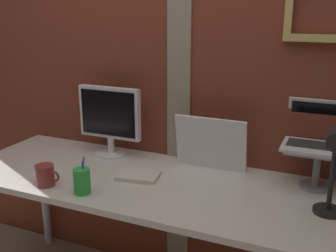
% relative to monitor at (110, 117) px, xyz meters
% --- Properties ---
extents(brick_wall_back, '(3.55, 0.16, 2.67)m').
position_rel_monitor_xyz_m(brick_wall_back, '(0.33, 0.18, 0.37)').
color(brick_wall_back, brown).
rests_on(brick_wall_back, ground_plane).
extents(desk, '(2.07, 0.70, 0.75)m').
position_rel_monitor_xyz_m(desk, '(0.41, -0.23, -0.29)').
color(desk, silver).
rests_on(desk, ground_plane).
extents(monitor, '(0.37, 0.18, 0.39)m').
position_rel_monitor_xyz_m(monitor, '(0.00, 0.00, 0.00)').
color(monitor, white).
rests_on(monitor, desk).
extents(laptop_stand, '(0.28, 0.22, 0.19)m').
position_rel_monitor_xyz_m(laptop_stand, '(1.09, 0.00, -0.09)').
color(laptop_stand, gray).
rests_on(laptop_stand, desk).
extents(laptop, '(0.32, 0.27, 0.21)m').
position_rel_monitor_xyz_m(laptop, '(1.09, 0.07, 0.02)').
color(laptop, white).
rests_on(laptop, laptop_stand).
extents(whiteboard_panel, '(0.37, 0.06, 0.28)m').
position_rel_monitor_xyz_m(whiteboard_panel, '(0.58, 0.02, -0.08)').
color(whiteboard_panel, white).
rests_on(whiteboard_panel, desk).
extents(desk_lamp, '(0.12, 0.20, 0.38)m').
position_rel_monitor_xyz_m(desk_lamp, '(1.16, -0.28, 0.01)').
color(desk_lamp, black).
rests_on(desk_lamp, desk).
extents(pen_cup, '(0.08, 0.08, 0.17)m').
position_rel_monitor_xyz_m(pen_cup, '(0.14, -0.48, -0.16)').
color(pen_cup, green).
rests_on(pen_cup, desk).
extents(coffee_mug, '(0.13, 0.09, 0.10)m').
position_rel_monitor_xyz_m(coffee_mug, '(-0.06, -0.48, -0.17)').
color(coffee_mug, maroon).
rests_on(coffee_mug, desk).
extents(paper_clutter_stack, '(0.22, 0.17, 0.02)m').
position_rel_monitor_xyz_m(paper_clutter_stack, '(0.29, -0.23, -0.21)').
color(paper_clutter_stack, silver).
rests_on(paper_clutter_stack, desk).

